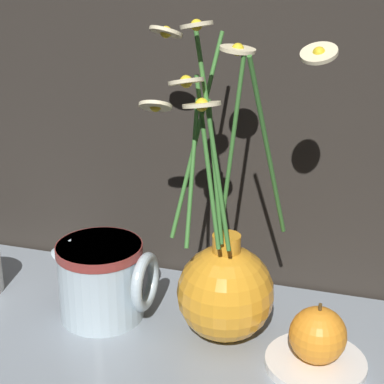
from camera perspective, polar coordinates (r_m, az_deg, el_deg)
name	(u,v)px	position (r m, az deg, el deg)	size (l,w,h in m)	color
ground_plane	(181,348)	(0.81, -1.02, -13.66)	(6.00, 6.00, 0.00)	black
shelf	(181,343)	(0.81, -1.02, -13.31)	(0.79, 0.33, 0.01)	gray
vase_with_flowers	(225,283)	(0.78, 2.93, -8.10)	(0.22, 0.13, 0.39)	orange
ceramic_pitcher	(103,277)	(0.83, -7.96, -7.48)	(0.13, 0.11, 0.11)	silver
saucer_plate	(315,363)	(0.77, 10.92, -14.71)	(0.12, 0.12, 0.01)	white
orange_fruit	(318,335)	(0.75, 11.12, -12.38)	(0.07, 0.07, 0.07)	orange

